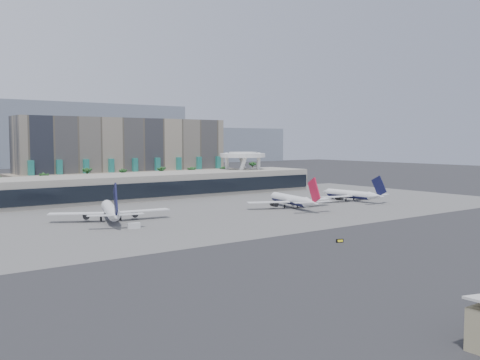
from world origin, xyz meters
TOP-DOWN VIEW (x-y plane):
  - ground at (0.00, 0.00)m, footprint 900.00×900.00m
  - apron_pad at (0.00, 55.00)m, footprint 260.00×130.00m
  - mountain_ridge at (27.88, 470.00)m, footprint 680.00×60.00m
  - hotel at (10.00, 174.41)m, footprint 140.00×30.00m
  - terminal at (0.00, 109.84)m, footprint 170.00×32.50m
  - saucer_structure at (55.00, 116.00)m, footprint 26.00×26.00m
  - palm_row at (7.00, 145.00)m, footprint 157.80×2.80m
  - airliner_left at (-54.51, 47.86)m, footprint 40.90×42.32m
  - airliner_centre at (21.61, 36.92)m, footprint 38.92×40.47m
  - airliner_right at (61.69, 39.87)m, footprint 36.26×37.37m
  - service_vehicle_a at (-54.94, 28.40)m, footprint 4.31×2.97m
  - service_vehicle_b at (27.15, 39.99)m, footprint 4.22×2.96m
  - taxiway_sign at (-19.04, -27.73)m, footprint 2.21×1.03m

SIDE VIEW (x-z plane):
  - ground at x=0.00m, z-range 0.00..0.00m
  - apron_pad at x=0.00m, z-range 0.00..0.06m
  - taxiway_sign at x=-19.04m, z-range 0.00..1.01m
  - service_vehicle_a at x=-54.94m, z-range 0.00..1.92m
  - service_vehicle_b at x=27.15m, z-range 0.00..1.97m
  - airliner_right at x=61.69m, z-range -3.20..9.70m
  - airliner_centre at x=21.61m, z-range -3.50..10.63m
  - airliner_left at x=-54.51m, z-range -3.74..11.37m
  - terminal at x=0.00m, z-range -0.73..13.77m
  - palm_row at x=7.00m, z-range 3.95..17.05m
  - hotel at x=10.00m, z-range -4.19..37.81m
  - saucer_structure at x=55.00m, z-range 7.51..29.40m
  - mountain_ridge at x=27.88m, z-range -5.11..64.89m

